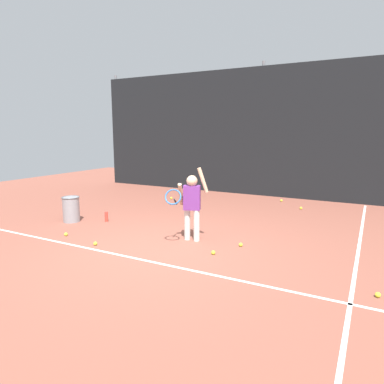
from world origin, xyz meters
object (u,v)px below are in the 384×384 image
(tennis_ball_1, at_px, (95,244))
(tennis_ball_5, at_px, (281,200))
(tennis_ball_3, at_px, (66,234))
(tennis_ball_6, at_px, (301,208))
(tennis_ball_2, at_px, (171,198))
(tennis_ball_7, at_px, (378,295))
(water_bottle, at_px, (106,217))
(ball_hopper, at_px, (71,209))
(tennis_ball_0, at_px, (213,253))
(tennis_player, at_px, (191,202))
(tennis_ball_4, at_px, (241,245))

(tennis_ball_1, bearing_deg, tennis_ball_5, 69.91)
(tennis_ball_3, bearing_deg, tennis_ball_6, 51.63)
(tennis_ball_2, xyz_separation_m, tennis_ball_7, (5.39, -4.03, 0.00))
(water_bottle, bearing_deg, tennis_ball_6, 42.45)
(ball_hopper, xyz_separation_m, tennis_ball_1, (1.62, -0.97, -0.26))
(tennis_ball_3, bearing_deg, tennis_ball_0, 8.04)
(tennis_ball_1, bearing_deg, tennis_ball_6, 60.17)
(tennis_ball_6, bearing_deg, water_bottle, -137.55)
(tennis_ball_0, relative_size, tennis_ball_3, 1.00)
(tennis_player, height_order, tennis_ball_6, tennis_player)
(ball_hopper, xyz_separation_m, tennis_ball_7, (6.01, -0.81, -0.26))
(tennis_ball_0, bearing_deg, water_bottle, 165.33)
(tennis_ball_2, bearing_deg, tennis_ball_0, -50.24)
(tennis_ball_5, bearing_deg, tennis_player, -97.95)
(tennis_player, relative_size, tennis_ball_2, 20.46)
(water_bottle, distance_m, tennis_ball_2, 2.86)
(tennis_ball_0, xyz_separation_m, tennis_ball_2, (-3.03, 3.64, 0.00))
(tennis_ball_1, relative_size, tennis_ball_2, 1.00)
(ball_hopper, relative_size, tennis_ball_7, 8.52)
(tennis_player, bearing_deg, tennis_ball_4, -13.86)
(tennis_ball_0, height_order, tennis_ball_7, same)
(tennis_ball_7, bearing_deg, water_bottle, 167.57)
(tennis_player, height_order, tennis_ball_0, tennis_player)
(water_bottle, bearing_deg, tennis_ball_1, -54.85)
(ball_hopper, relative_size, tennis_ball_0, 8.52)
(tennis_ball_0, distance_m, tennis_ball_3, 2.95)
(tennis_ball_1, relative_size, tennis_ball_6, 1.00)
(tennis_ball_3, xyz_separation_m, tennis_ball_5, (2.86, 5.23, 0.00))
(tennis_ball_4, bearing_deg, water_bottle, 176.60)
(water_bottle, xyz_separation_m, tennis_ball_1, (0.94, -1.34, -0.08))
(tennis_ball_0, bearing_deg, tennis_ball_6, 81.25)
(tennis_player, distance_m, ball_hopper, 3.02)
(tennis_ball_6, bearing_deg, tennis_ball_4, -96.04)
(tennis_player, xyz_separation_m, tennis_ball_5, (0.61, 4.34, -0.69))
(ball_hopper, bearing_deg, tennis_ball_2, 79.03)
(tennis_ball_3, xyz_separation_m, tennis_ball_7, (5.28, 0.01, 0.00))
(tennis_player, distance_m, water_bottle, 2.40)
(ball_hopper, height_order, tennis_ball_5, ball_hopper)
(tennis_ball_5, relative_size, tennis_ball_7, 1.00)
(tennis_ball_0, distance_m, tennis_ball_5, 4.82)
(tennis_ball_0, bearing_deg, tennis_player, 144.31)
(tennis_ball_2, height_order, tennis_ball_6, same)
(tennis_ball_7, bearing_deg, tennis_ball_5, 114.89)
(ball_hopper, xyz_separation_m, tennis_ball_2, (0.62, 3.22, -0.26))
(tennis_ball_5, bearing_deg, tennis_ball_6, -47.94)
(tennis_ball_1, bearing_deg, tennis_ball_0, 15.46)
(tennis_ball_6, bearing_deg, ball_hopper, -139.51)
(ball_hopper, bearing_deg, tennis_ball_3, -48.42)
(tennis_player, bearing_deg, tennis_ball_5, 61.50)
(water_bottle, height_order, tennis_ball_5, water_bottle)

